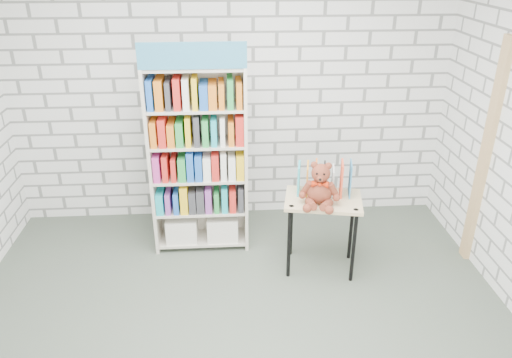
{
  "coord_description": "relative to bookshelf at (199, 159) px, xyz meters",
  "views": [
    {
      "loc": [
        -0.07,
        -2.98,
        2.76
      ],
      "look_at": [
        0.19,
        0.95,
        0.89
      ],
      "focal_mm": 35.0,
      "sensor_mm": 36.0,
      "label": 1
    }
  ],
  "objects": [
    {
      "name": "table_books",
      "position": [
        1.12,
        -0.38,
        -0.07
      ],
      "size": [
        0.5,
        0.29,
        0.28
      ],
      "color": "#2BABBA",
      "rests_on": "display_table"
    },
    {
      "name": "ground",
      "position": [
        0.32,
        -1.36,
        -0.93
      ],
      "size": [
        4.5,
        4.5,
        0.0
      ],
      "primitive_type": "plane",
      "color": "#454F42",
      "rests_on": "ground"
    },
    {
      "name": "door_trim",
      "position": [
        2.55,
        -0.41,
        0.12
      ],
      "size": [
        0.05,
        0.12,
        2.1
      ],
      "primitive_type": "cube",
      "color": "tan",
      "rests_on": "ground"
    },
    {
      "name": "bookshelf",
      "position": [
        0.0,
        0.0,
        0.0
      ],
      "size": [
        0.91,
        0.35,
        2.03
      ],
      "color": "beige",
      "rests_on": "ground"
    },
    {
      "name": "display_table",
      "position": [
        1.1,
        -0.49,
        -0.31
      ],
      "size": [
        0.74,
        0.58,
        0.72
      ],
      "color": "tan",
      "rests_on": "ground"
    },
    {
      "name": "room_shell",
      "position": [
        0.32,
        -1.36,
        0.86
      ],
      "size": [
        4.52,
        4.02,
        2.81
      ],
      "color": "silver",
      "rests_on": "ground"
    },
    {
      "name": "teddy_bear",
      "position": [
        1.04,
        -0.58,
        -0.05
      ],
      "size": [
        0.35,
        0.34,
        0.38
      ],
      "color": "#612A1A",
      "rests_on": "display_table"
    }
  ]
}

